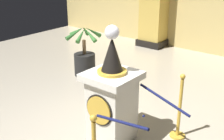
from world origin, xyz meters
The scene contains 4 objects.
pedestal_clock centered at (0.08, 0.16, 0.69)m, with size 0.70×0.70×1.78m.
stanchion_far centered at (0.84, 0.84, 0.37)m, with size 0.24×0.24×1.05m.
velvet_rope centered at (0.73, 0.00, 0.79)m, with size 0.96×0.99×0.22m.
potted_palm_left centered at (-2.05, 1.80, 0.40)m, with size 0.88×0.83×1.20m.
Camera 1 is at (2.49, -2.86, 2.63)m, focal length 47.29 mm.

